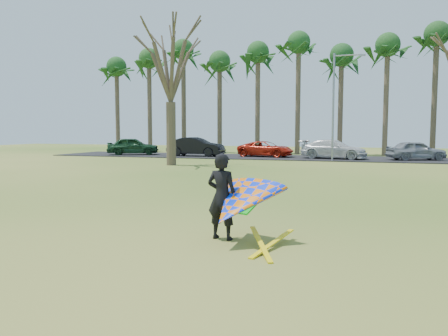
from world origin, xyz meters
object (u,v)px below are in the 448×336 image
(bare_tree_left, at_px, (170,61))
(car_0, at_px, (133,146))
(car_2, at_px, (266,149))
(car_4, at_px, (416,150))
(streetlight, at_px, (336,101))
(kite_flyer, at_px, (236,202))
(car_1, at_px, (196,147))
(car_3, at_px, (334,149))

(bare_tree_left, height_order, car_0, bare_tree_left)
(bare_tree_left, relative_size, car_2, 2.03)
(bare_tree_left, relative_size, car_4, 2.24)
(streetlight, xyz_separation_m, kite_flyer, (-0.22, -25.07, -3.61))
(car_1, relative_size, car_3, 0.96)
(car_1, relative_size, car_4, 1.16)
(car_2, bearing_deg, car_1, 108.98)
(bare_tree_left, distance_m, car_4, 19.69)
(streetlight, height_order, car_2, streetlight)
(bare_tree_left, height_order, car_2, bare_tree_left)
(car_3, xyz_separation_m, car_4, (6.12, 0.39, -0.02))
(streetlight, bearing_deg, car_0, 173.19)
(car_3, relative_size, kite_flyer, 2.19)
(car_1, relative_size, kite_flyer, 2.09)
(car_4, height_order, kite_flyer, kite_flyer)
(kite_flyer, bearing_deg, car_2, 101.53)
(car_2, height_order, car_4, car_4)
(streetlight, xyz_separation_m, car_3, (-0.23, 2.24, -3.65))
(car_3, distance_m, kite_flyer, 27.31)
(car_0, xyz_separation_m, car_4, (24.24, 0.44, -0.06))
(streetlight, relative_size, car_1, 1.60)
(streetlight, distance_m, car_4, 7.42)
(car_4, distance_m, kite_flyer, 28.37)
(car_3, xyz_separation_m, kite_flyer, (0.01, -27.31, 0.04))
(bare_tree_left, bearing_deg, car_1, 101.48)
(car_3, bearing_deg, car_0, 100.26)
(car_0, bearing_deg, bare_tree_left, -162.94)
(car_4, bearing_deg, car_1, 71.72)
(streetlight, relative_size, car_0, 1.71)
(car_2, xyz_separation_m, car_4, (11.87, -0.53, 0.07))
(kite_flyer, bearing_deg, streetlight, 89.50)
(car_0, height_order, car_4, car_0)
(car_1, xyz_separation_m, car_2, (6.02, 1.12, -0.16))
(streetlight, bearing_deg, kite_flyer, -90.50)
(car_0, relative_size, car_1, 0.94)
(car_2, relative_size, kite_flyer, 2.00)
(car_1, xyz_separation_m, car_4, (17.89, 0.59, -0.09))
(car_2, bearing_deg, streetlight, -109.46)
(bare_tree_left, relative_size, car_0, 2.07)
(car_0, xyz_separation_m, car_2, (12.37, 0.97, -0.14))
(bare_tree_left, xyz_separation_m, car_2, (4.18, 10.16, -6.19))
(car_1, bearing_deg, bare_tree_left, -169.39)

